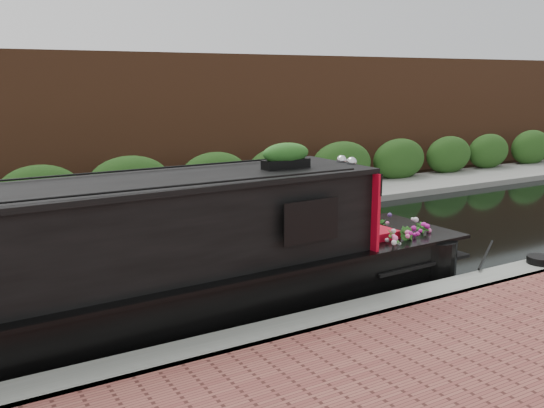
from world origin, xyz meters
TOP-DOWN VIEW (x-y plane):
  - ground at (0.00, 0.00)m, footprint 80.00×80.00m
  - near_bank_coping at (0.00, -3.30)m, footprint 40.00×0.60m
  - far_bank_path at (0.00, 4.20)m, footprint 40.00×2.40m
  - far_hedge at (0.00, 5.10)m, footprint 40.00×1.10m
  - far_brick_wall at (0.00, 7.20)m, footprint 40.00×1.00m
  - narrowboat at (-2.45, -1.82)m, footprint 11.07×2.28m
  - rope_fender at (3.41, -1.82)m, footprint 0.33×0.32m
  - coiled_mooring_rope at (4.38, -3.27)m, footprint 0.44×0.44m

SIDE VIEW (x-z plane):
  - ground at x=0.00m, z-range 0.00..0.00m
  - near_bank_coping at x=0.00m, z-range -0.25..0.25m
  - far_bank_path at x=0.00m, z-range -0.17..0.17m
  - far_hedge at x=0.00m, z-range -1.40..1.40m
  - far_brick_wall at x=0.00m, z-range -4.00..4.00m
  - rope_fender at x=3.41m, z-range 0.00..0.33m
  - coiled_mooring_rope at x=4.38m, z-range 0.25..0.37m
  - narrowboat at x=-2.45m, z-range -0.52..2.06m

